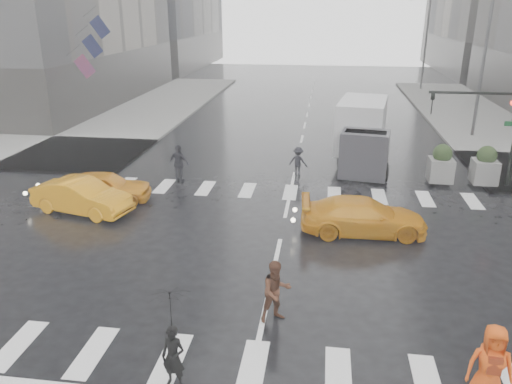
# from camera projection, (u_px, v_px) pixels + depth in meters

# --- Properties ---
(ground) EXTENTS (120.00, 120.00, 0.00)m
(ground) POSITION_uv_depth(u_px,v_px,m) (278.00, 252.00, 17.35)
(ground) COLOR black
(ground) RESTS_ON ground
(sidewalk_nw) EXTENTS (35.00, 35.00, 0.15)m
(sidewalk_nw) POSITION_uv_depth(u_px,v_px,m) (33.00, 124.00, 36.10)
(sidewalk_nw) COLOR slate
(sidewalk_nw) RESTS_ON ground
(road_markings) EXTENTS (18.00, 48.00, 0.01)m
(road_markings) POSITION_uv_depth(u_px,v_px,m) (278.00, 252.00, 17.35)
(road_markings) COLOR silver
(road_markings) RESTS_ON ground
(traffic_signal_pole) EXTENTS (4.45, 0.42, 4.50)m
(traffic_signal_pole) POSITION_uv_depth(u_px,v_px,m) (495.00, 120.00, 22.50)
(traffic_signal_pole) COLOR black
(traffic_signal_pole) RESTS_ON ground
(street_lamp_near) EXTENTS (2.15, 0.22, 9.00)m
(street_lamp_near) POSITION_uv_depth(u_px,v_px,m) (481.00, 59.00, 30.93)
(street_lamp_near) COLOR #59595B
(street_lamp_near) RESTS_ON ground
(street_lamp_far) EXTENTS (2.15, 0.22, 9.00)m
(street_lamp_far) POSITION_uv_depth(u_px,v_px,m) (425.00, 40.00, 49.50)
(street_lamp_far) COLOR #59595B
(street_lamp_far) RESTS_ON ground
(planter_west) EXTENTS (1.10, 1.10, 1.80)m
(planter_west) POSITION_uv_depth(u_px,v_px,m) (441.00, 164.00, 23.71)
(planter_west) COLOR slate
(planter_west) RESTS_ON ground
(planter_mid) EXTENTS (1.10, 1.10, 1.80)m
(planter_mid) POSITION_uv_depth(u_px,v_px,m) (485.00, 166.00, 23.46)
(planter_mid) COLOR slate
(planter_mid) RESTS_ON ground
(flag_cluster) EXTENTS (2.87, 3.06, 4.69)m
(flag_cluster) POSITION_uv_depth(u_px,v_px,m) (88.00, 43.00, 34.52)
(flag_cluster) COLOR #59595B
(flag_cluster) RESTS_ON ground
(pedestrian_black) EXTENTS (1.13, 1.15, 2.43)m
(pedestrian_black) POSITION_uv_depth(u_px,v_px,m) (171.00, 322.00, 10.67)
(pedestrian_black) COLOR black
(pedestrian_black) RESTS_ON ground
(pedestrian_brown) EXTENTS (1.07, 1.00, 1.76)m
(pedestrian_brown) POSITION_uv_depth(u_px,v_px,m) (276.00, 291.00, 13.29)
(pedestrian_brown) COLOR #472719
(pedestrian_brown) RESTS_ON ground
(pedestrian_orange) EXTENTS (1.00, 0.70, 1.93)m
(pedestrian_orange) POSITION_uv_depth(u_px,v_px,m) (490.00, 366.00, 10.38)
(pedestrian_orange) COLOR #E04C0F
(pedestrian_orange) RESTS_ON ground
(pedestrian_far_a) EXTENTS (1.19, 0.89, 1.83)m
(pedestrian_far_a) POSITION_uv_depth(u_px,v_px,m) (179.00, 164.00, 24.01)
(pedestrian_far_a) COLOR black
(pedestrian_far_a) RESTS_ON ground
(pedestrian_far_b) EXTENTS (1.06, 0.77, 1.48)m
(pedestrian_far_b) POSITION_uv_depth(u_px,v_px,m) (298.00, 161.00, 24.97)
(pedestrian_far_b) COLOR black
(pedestrian_far_b) RESTS_ON ground
(taxi_front) EXTENTS (4.17, 2.22, 1.35)m
(taxi_front) POSITION_uv_depth(u_px,v_px,m) (105.00, 187.00, 21.62)
(taxi_front) COLOR orange
(taxi_front) RESTS_ON ground
(taxi_mid) EXTENTS (4.45, 2.44, 1.39)m
(taxi_mid) POSITION_uv_depth(u_px,v_px,m) (82.00, 196.00, 20.46)
(taxi_mid) COLOR orange
(taxi_mid) RESTS_ON ground
(taxi_rear) EXTENTS (4.22, 2.14, 1.35)m
(taxi_rear) POSITION_uv_depth(u_px,v_px,m) (364.00, 216.00, 18.58)
(taxi_rear) COLOR orange
(taxi_rear) RESTS_ON ground
(box_truck) EXTENTS (2.36, 6.29, 3.34)m
(box_truck) POSITION_uv_depth(u_px,v_px,m) (362.00, 132.00, 26.35)
(box_truck) COLOR silver
(box_truck) RESTS_ON ground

